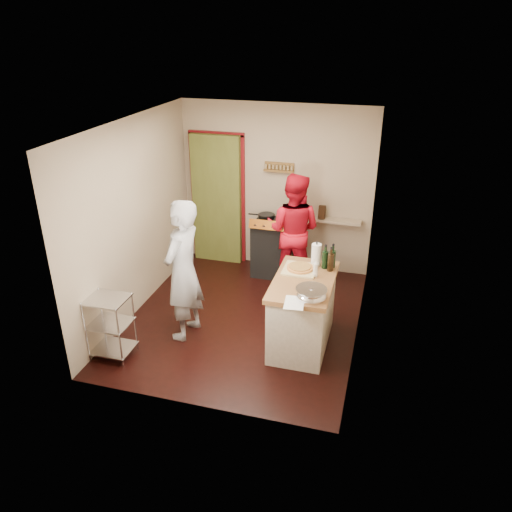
{
  "coord_description": "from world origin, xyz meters",
  "views": [
    {
      "loc": [
        1.71,
        -5.5,
        3.68
      ],
      "look_at": [
        0.17,
        0.0,
        0.96
      ],
      "focal_mm": 35.0,
      "sensor_mm": 36.0,
      "label": 1
    }
  ],
  "objects_px": {
    "person_stripe": "(183,271)",
    "person_red": "(293,230)",
    "wire_shelving": "(110,324)",
    "stove": "(273,247)",
    "island": "(303,310)"
  },
  "relations": [
    {
      "from": "stove",
      "to": "wire_shelving",
      "type": "distance_m",
      "value": 2.94
    },
    {
      "from": "stove",
      "to": "person_stripe",
      "type": "height_order",
      "value": "person_stripe"
    },
    {
      "from": "island",
      "to": "person_red",
      "type": "bearing_deg",
      "value": 106.38
    },
    {
      "from": "wire_shelving",
      "to": "person_red",
      "type": "height_order",
      "value": "person_red"
    },
    {
      "from": "stove",
      "to": "person_red",
      "type": "height_order",
      "value": "person_red"
    },
    {
      "from": "wire_shelving",
      "to": "person_stripe",
      "type": "distance_m",
      "value": 1.06
    },
    {
      "from": "person_stripe",
      "to": "island",
      "type": "bearing_deg",
      "value": 104.97
    },
    {
      "from": "wire_shelving",
      "to": "person_stripe",
      "type": "relative_size",
      "value": 0.44
    },
    {
      "from": "wire_shelving",
      "to": "person_stripe",
      "type": "xyz_separation_m",
      "value": [
        0.67,
        0.67,
        0.47
      ]
    },
    {
      "from": "stove",
      "to": "island",
      "type": "height_order",
      "value": "island"
    },
    {
      "from": "person_stripe",
      "to": "person_red",
      "type": "distance_m",
      "value": 2.01
    },
    {
      "from": "wire_shelving",
      "to": "person_red",
      "type": "bearing_deg",
      "value": 54.99
    },
    {
      "from": "wire_shelving",
      "to": "island",
      "type": "xyz_separation_m",
      "value": [
        2.13,
        0.86,
        0.04
      ]
    },
    {
      "from": "stove",
      "to": "wire_shelving",
      "type": "bearing_deg",
      "value": -116.85
    },
    {
      "from": "stove",
      "to": "person_red",
      "type": "xyz_separation_m",
      "value": [
        0.35,
        -0.22,
        0.41
      ]
    }
  ]
}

